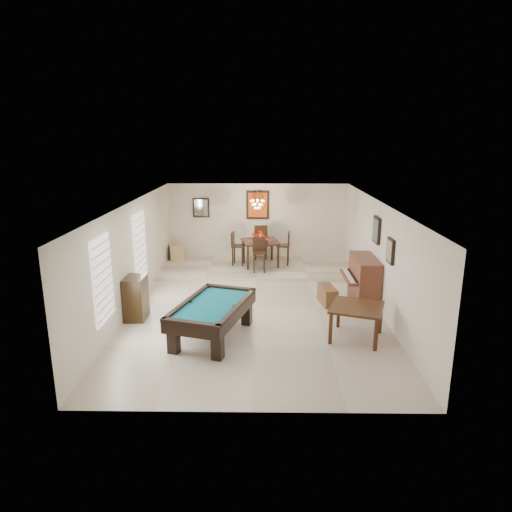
{
  "coord_description": "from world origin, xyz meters",
  "views": [
    {
      "loc": [
        0.17,
        -10.68,
        4.13
      ],
      "look_at": [
        0.0,
        0.6,
        1.15
      ],
      "focal_mm": 32.0,
      "sensor_mm": 36.0,
      "label": 1
    }
  ],
  "objects_px": {
    "upright_piano": "(358,281)",
    "corner_bench": "(176,252)",
    "pool_table": "(213,321)",
    "piano_bench": "(327,295)",
    "dining_chair_north": "(260,242)",
    "chandelier": "(257,201)",
    "flower_vase": "(260,234)",
    "dining_chair_east": "(283,248)",
    "apothecary_chest": "(136,298)",
    "dining_table": "(260,251)",
    "dining_chair_west": "(238,248)",
    "dining_chair_south": "(259,255)",
    "square_table": "(356,322)"
  },
  "relations": [
    {
      "from": "dining_table",
      "to": "dining_chair_north",
      "type": "bearing_deg",
      "value": 90.54
    },
    {
      "from": "dining_chair_east",
      "to": "dining_chair_north",
      "type": "bearing_deg",
      "value": -127.99
    },
    {
      "from": "dining_chair_east",
      "to": "square_table",
      "type": "bearing_deg",
      "value": 19.49
    },
    {
      "from": "pool_table",
      "to": "dining_chair_east",
      "type": "height_order",
      "value": "dining_chair_east"
    },
    {
      "from": "piano_bench",
      "to": "apothecary_chest",
      "type": "relative_size",
      "value": 0.81
    },
    {
      "from": "apothecary_chest",
      "to": "dining_chair_south",
      "type": "bearing_deg",
      "value": 50.41
    },
    {
      "from": "pool_table",
      "to": "piano_bench",
      "type": "relative_size",
      "value": 2.72
    },
    {
      "from": "apothecary_chest",
      "to": "flower_vase",
      "type": "height_order",
      "value": "flower_vase"
    },
    {
      "from": "dining_table",
      "to": "dining_chair_east",
      "type": "height_order",
      "value": "dining_chair_east"
    },
    {
      "from": "square_table",
      "to": "dining_chair_west",
      "type": "bearing_deg",
      "value": 117.61
    },
    {
      "from": "piano_bench",
      "to": "dining_chair_north",
      "type": "height_order",
      "value": "dining_chair_north"
    },
    {
      "from": "square_table",
      "to": "flower_vase",
      "type": "height_order",
      "value": "flower_vase"
    },
    {
      "from": "flower_vase",
      "to": "dining_chair_south",
      "type": "bearing_deg",
      "value": -91.9
    },
    {
      "from": "piano_bench",
      "to": "flower_vase",
      "type": "bearing_deg",
      "value": 118.49
    },
    {
      "from": "apothecary_chest",
      "to": "chandelier",
      "type": "distance_m",
      "value": 5.14
    },
    {
      "from": "upright_piano",
      "to": "dining_chair_north",
      "type": "height_order",
      "value": "dining_chair_north"
    },
    {
      "from": "upright_piano",
      "to": "corner_bench",
      "type": "height_order",
      "value": "upright_piano"
    },
    {
      "from": "dining_chair_east",
      "to": "chandelier",
      "type": "distance_m",
      "value": 1.77
    },
    {
      "from": "dining_table",
      "to": "chandelier",
      "type": "bearing_deg",
      "value": -113.6
    },
    {
      "from": "square_table",
      "to": "apothecary_chest",
      "type": "height_order",
      "value": "apothecary_chest"
    },
    {
      "from": "piano_bench",
      "to": "dining_chair_south",
      "type": "distance_m",
      "value": 2.98
    },
    {
      "from": "dining_chair_west",
      "to": "corner_bench",
      "type": "xyz_separation_m",
      "value": [
        -2.12,
        0.64,
        -0.29
      ]
    },
    {
      "from": "upright_piano",
      "to": "square_table",
      "type": "bearing_deg",
      "value": -102.29
    },
    {
      "from": "upright_piano",
      "to": "flower_vase",
      "type": "height_order",
      "value": "flower_vase"
    },
    {
      "from": "upright_piano",
      "to": "dining_chair_south",
      "type": "xyz_separation_m",
      "value": [
        -2.5,
        2.4,
        0.04
      ]
    },
    {
      "from": "dining_table",
      "to": "dining_chair_west",
      "type": "xyz_separation_m",
      "value": [
        -0.7,
        0.01,
        0.08
      ]
    },
    {
      "from": "corner_bench",
      "to": "chandelier",
      "type": "distance_m",
      "value": 3.4
    },
    {
      "from": "dining_chair_west",
      "to": "chandelier",
      "type": "xyz_separation_m",
      "value": [
        0.61,
        -0.23,
        1.55
      ]
    },
    {
      "from": "dining_table",
      "to": "dining_chair_west",
      "type": "bearing_deg",
      "value": 178.89
    },
    {
      "from": "pool_table",
      "to": "square_table",
      "type": "bearing_deg",
      "value": 16.48
    },
    {
      "from": "dining_chair_west",
      "to": "piano_bench",
      "type": "bearing_deg",
      "value": -135.57
    },
    {
      "from": "flower_vase",
      "to": "chandelier",
      "type": "distance_m",
      "value": 1.09
    },
    {
      "from": "dining_chair_east",
      "to": "corner_bench",
      "type": "relative_size",
      "value": 1.98
    },
    {
      "from": "dining_table",
      "to": "dining_chair_east",
      "type": "distance_m",
      "value": 0.74
    },
    {
      "from": "pool_table",
      "to": "apothecary_chest",
      "type": "bearing_deg",
      "value": 168.17
    },
    {
      "from": "flower_vase",
      "to": "corner_bench",
      "type": "xyz_separation_m",
      "value": [
        -2.82,
        0.65,
        -0.77
      ]
    },
    {
      "from": "upright_piano",
      "to": "pool_table",
      "type": "bearing_deg",
      "value": -149.48
    },
    {
      "from": "dining_chair_west",
      "to": "chandelier",
      "type": "distance_m",
      "value": 1.68
    },
    {
      "from": "pool_table",
      "to": "flower_vase",
      "type": "bearing_deg",
      "value": 95.96
    },
    {
      "from": "piano_bench",
      "to": "corner_bench",
      "type": "distance_m",
      "value": 5.93
    },
    {
      "from": "pool_table",
      "to": "dining_chair_south",
      "type": "bearing_deg",
      "value": 94.46
    },
    {
      "from": "pool_table",
      "to": "corner_bench",
      "type": "distance_m",
      "value": 6.15
    },
    {
      "from": "piano_bench",
      "to": "flower_vase",
      "type": "height_order",
      "value": "flower_vase"
    },
    {
      "from": "pool_table",
      "to": "flower_vase",
      "type": "distance_m",
      "value": 5.36
    },
    {
      "from": "flower_vase",
      "to": "dining_chair_east",
      "type": "bearing_deg",
      "value": 3.67
    },
    {
      "from": "dining_chair_west",
      "to": "corner_bench",
      "type": "distance_m",
      "value": 2.23
    },
    {
      "from": "corner_bench",
      "to": "dining_chair_north",
      "type": "bearing_deg",
      "value": 1.98
    },
    {
      "from": "apothecary_chest",
      "to": "flower_vase",
      "type": "distance_m",
      "value": 5.12
    },
    {
      "from": "dining_chair_west",
      "to": "square_table",
      "type": "bearing_deg",
      "value": -145.24
    },
    {
      "from": "dining_chair_south",
      "to": "flower_vase",
      "type": "bearing_deg",
      "value": 86.58
    }
  ]
}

